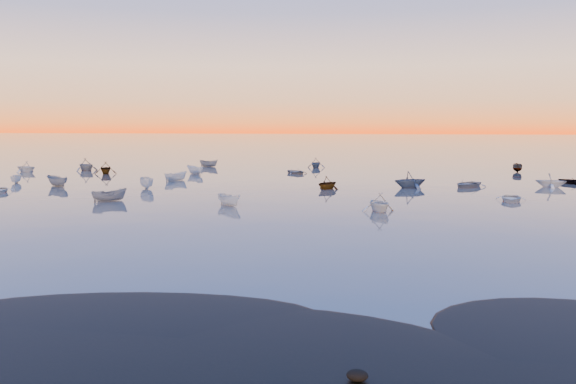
# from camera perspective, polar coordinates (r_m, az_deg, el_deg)

# --- Properties ---
(ground) EXTENTS (600.00, 600.00, 0.00)m
(ground) POSITION_cam_1_polar(r_m,az_deg,el_deg) (121.81, 4.42, 3.37)
(ground) COLOR #675F56
(ground) RESTS_ON ground
(mud_lobes) EXTENTS (140.00, 6.00, 0.07)m
(mud_lobes) POSITION_cam_1_polar(r_m,az_deg,el_deg) (24.29, -19.39, -11.54)
(mud_lobes) COLOR black
(mud_lobes) RESTS_ON ground
(moored_fleet) EXTENTS (124.00, 58.00, 1.20)m
(moored_fleet) POSITION_cam_1_polar(r_m,az_deg,el_deg) (75.30, 1.01, 1.19)
(moored_fleet) COLOR silver
(moored_fleet) RESTS_ON ground
(boat_near_center) EXTENTS (3.46, 3.54, 1.20)m
(boat_near_center) POSITION_cam_1_polar(r_m,az_deg,el_deg) (57.76, -17.67, -0.90)
(boat_near_center) COLOR slate
(boat_near_center) RESTS_ON ground
(boat_near_right) EXTENTS (3.96, 3.00, 1.26)m
(boat_near_right) POSITION_cam_1_polar(r_m,az_deg,el_deg) (49.30, 9.26, -1.96)
(boat_near_right) COLOR silver
(boat_near_right) RESTS_ON ground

